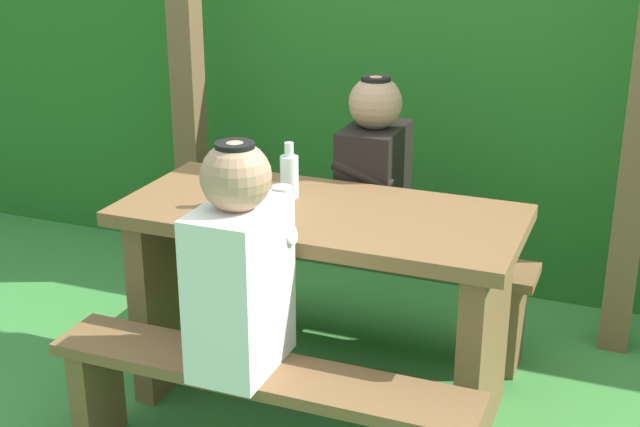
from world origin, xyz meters
The scene contains 12 objects.
ground_plane centered at (0.00, 0.00, 0.00)m, with size 12.00×12.00×0.00m, color #3B823B.
hedge_backdrop centered at (0.00, 1.72, 0.82)m, with size 6.40×1.07×1.65m, color #246420.
pergola_post_left centered at (-1.00, 0.85, 1.08)m, with size 0.12×0.12×2.16m, color brown.
picnic_table centered at (0.00, 0.00, 0.52)m, with size 1.40×0.64×0.77m.
bench_near centered at (0.00, -0.52, 0.30)m, with size 1.40×0.24×0.42m.
bench_far centered at (0.00, 0.52, 0.30)m, with size 1.40×0.24×0.42m.
person_white_shirt centered at (-0.06, -0.51, 0.75)m, with size 0.25×0.35×0.72m.
person_black_coat centered at (0.03, 0.51, 0.75)m, with size 0.25×0.35×0.72m.
drinking_glass centered at (-0.12, -0.05, 0.81)m, with size 0.07×0.07×0.08m, color silver.
bottle_left centered at (-0.15, 0.07, 0.85)m, with size 0.07×0.07×0.20m.
bottle_right centered at (-0.24, -0.07, 0.86)m, with size 0.07×0.07×0.23m.
cell_phone centered at (-0.24, 0.03, 0.77)m, with size 0.07×0.14×0.01m, color silver.
Camera 1 is at (1.05, -2.65, 1.81)m, focal length 49.00 mm.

